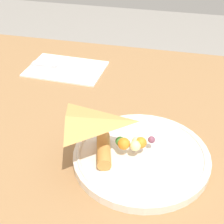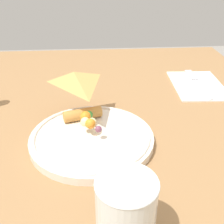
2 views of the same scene
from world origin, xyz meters
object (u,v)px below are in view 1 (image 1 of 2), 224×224
(plate_pizza, at_px, (140,155))
(napkin_folded, at_px, (66,69))
(butter_knife, at_px, (62,67))
(dining_table, at_px, (138,177))

(plate_pizza, relative_size, napkin_folded, 1.19)
(plate_pizza, distance_m, butter_knife, 0.39)
(butter_knife, bearing_deg, dining_table, -44.70)
(dining_table, height_order, plate_pizza, plate_pizza)
(dining_table, bearing_deg, napkin_folded, 134.11)
(dining_table, xyz_separation_m, plate_pizza, (0.01, -0.05, 0.11))
(dining_table, xyz_separation_m, napkin_folded, (-0.24, 0.25, 0.10))
(plate_pizza, distance_m, napkin_folded, 0.39)
(dining_table, relative_size, butter_knife, 6.24)
(dining_table, relative_size, napkin_folded, 5.90)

